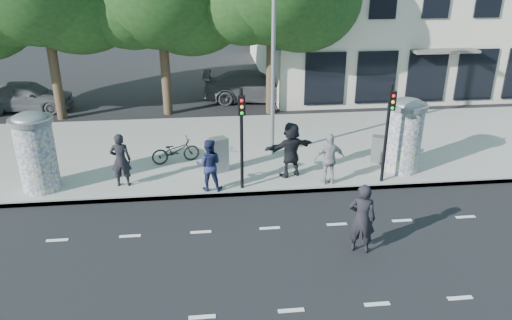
{
  "coord_description": "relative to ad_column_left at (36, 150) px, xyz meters",
  "views": [
    {
      "loc": [
        -1.77,
        -11.05,
        7.55
      ],
      "look_at": [
        -0.17,
        3.5,
        1.28
      ],
      "focal_mm": 35.0,
      "sensor_mm": 36.0,
      "label": 1
    }
  ],
  "objects": [
    {
      "name": "car_right",
      "position": [
        8.15,
        10.01,
        -0.76
      ],
      "size": [
        2.53,
        5.48,
        1.55
      ],
      "primitive_type": "imported",
      "rotation": [
        0.0,
        0.0,
        1.5
      ],
      "color": "#47494E",
      "rests_on": "ground"
    },
    {
      "name": "curb",
      "position": [
        7.2,
        -0.95,
        -1.46
      ],
      "size": [
        40.0,
        0.1,
        0.16
      ],
      "primitive_type": "cube",
      "color": "slate",
      "rests_on": "ground"
    },
    {
      "name": "ped_e",
      "position": [
        9.53,
        -0.65,
        -0.5
      ],
      "size": [
        1.07,
        0.64,
        1.78
      ],
      "primitive_type": "imported",
      "rotation": [
        0.0,
        0.0,
        3.19
      ],
      "color": "#949597",
      "rests_on": "sidewalk"
    },
    {
      "name": "ground",
      "position": [
        7.2,
        -4.5,
        -1.54
      ],
      "size": [
        120.0,
        120.0,
        0.0
      ],
      "primitive_type": "plane",
      "color": "black",
      "rests_on": "ground"
    },
    {
      "name": "ad_column_left",
      "position": [
        0.0,
        0.0,
        0.0
      ],
      "size": [
        1.36,
        1.36,
        2.65
      ],
      "color": "beige",
      "rests_on": "sidewalk"
    },
    {
      "name": "ped_b",
      "position": [
        2.63,
        -0.04,
        -0.47
      ],
      "size": [
        0.68,
        0.45,
        1.84
      ],
      "primitive_type": "imported",
      "rotation": [
        0.0,
        0.0,
        3.14
      ],
      "color": "black",
      "rests_on": "sidewalk"
    },
    {
      "name": "street_lamp",
      "position": [
        8.0,
        2.13,
        3.26
      ],
      "size": [
        0.25,
        0.93,
        8.0
      ],
      "color": "slate",
      "rests_on": "sidewalk"
    },
    {
      "name": "traffic_pole_near",
      "position": [
        6.6,
        -0.71,
        0.69
      ],
      "size": [
        0.22,
        0.31,
        3.4
      ],
      "color": "black",
      "rests_on": "sidewalk"
    },
    {
      "name": "man_road",
      "position": [
        9.44,
        -4.5,
        -0.55
      ],
      "size": [
        0.83,
        0.68,
        1.97
      ],
      "primitive_type": "imported",
      "rotation": [
        0.0,
        0.0,
        2.81
      ],
      "color": "black",
      "rests_on": "ground"
    },
    {
      "name": "car_left",
      "position": [
        -3.27,
        9.54,
        -0.79
      ],
      "size": [
        2.16,
        4.52,
        1.49
      ],
      "primitive_type": "imported",
      "rotation": [
        0.0,
        0.0,
        1.48
      ],
      "color": "#4D5054",
      "rests_on": "ground"
    },
    {
      "name": "lane_dash_near",
      "position": [
        7.2,
        -6.7,
        -1.53
      ],
      "size": [
        32.0,
        0.12,
        0.01
      ],
      "primitive_type": "cube",
      "color": "silver",
      "rests_on": "ground"
    },
    {
      "name": "ad_column_right",
      "position": [
        12.4,
        0.2,
        0.0
      ],
      "size": [
        1.36,
        1.36,
        2.65
      ],
      "color": "beige",
      "rests_on": "sidewalk"
    },
    {
      "name": "sidewalk",
      "position": [
        7.2,
        3.0,
        -1.46
      ],
      "size": [
        40.0,
        8.0,
        0.15
      ],
      "primitive_type": "cube",
      "color": "gray",
      "rests_on": "ground"
    },
    {
      "name": "cabinet_left",
      "position": [
        5.89,
        0.77,
        -0.76
      ],
      "size": [
        0.73,
        0.65,
        1.25
      ],
      "primitive_type": "cube",
      "rotation": [
        0.0,
        0.0,
        0.43
      ],
      "color": "gray",
      "rests_on": "sidewalk"
    },
    {
      "name": "ped_f",
      "position": [
        8.36,
        0.14,
        -0.41
      ],
      "size": [
        1.92,
        1.19,
        1.95
      ],
      "primitive_type": "imported",
      "rotation": [
        0.0,
        0.0,
        3.46
      ],
      "color": "black",
      "rests_on": "sidewalk"
    },
    {
      "name": "traffic_pole_far",
      "position": [
        11.4,
        -0.71,
        0.69
      ],
      "size": [
        0.22,
        0.31,
        3.4
      ],
      "color": "black",
      "rests_on": "sidewalk"
    },
    {
      "name": "bicycle",
      "position": [
        4.33,
        1.73,
        -0.92
      ],
      "size": [
        1.03,
        1.87,
        0.93
      ],
      "primitive_type": "imported",
      "rotation": [
        0.0,
        0.0,
        1.81
      ],
      "color": "black",
      "rests_on": "sidewalk"
    },
    {
      "name": "ped_c",
      "position": [
        5.52,
        -0.65,
        -0.51
      ],
      "size": [
        0.92,
        0.75,
        1.75
      ],
      "primitive_type": "imported",
      "rotation": [
        0.0,
        0.0,
        3.03
      ],
      "color": "#1B2245",
      "rests_on": "sidewalk"
    },
    {
      "name": "cabinet_right",
      "position": [
        11.78,
        0.92,
        -0.87
      ],
      "size": [
        0.6,
        0.53,
        1.03
      ],
      "primitive_type": "cube",
      "rotation": [
        0.0,
        0.0,
        -0.42
      ],
      "color": "slate",
      "rests_on": "sidewalk"
    },
    {
      "name": "lane_dash_far",
      "position": [
        7.2,
        -3.1,
        -1.53
      ],
      "size": [
        32.0,
        0.12,
        0.01
      ],
      "primitive_type": "cube",
      "color": "silver",
      "rests_on": "ground"
    }
  ]
}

